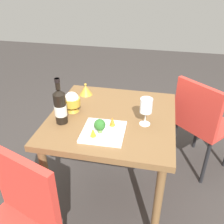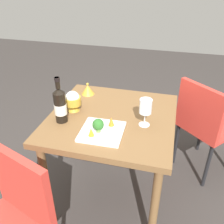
{
  "view_description": "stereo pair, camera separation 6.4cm",
  "coord_description": "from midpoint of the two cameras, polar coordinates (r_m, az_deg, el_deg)",
  "views": [
    {
      "loc": [
        1.36,
        0.29,
        1.6
      ],
      "look_at": [
        0.0,
        0.0,
        0.77
      ],
      "focal_mm": 39.55,
      "sensor_mm": 36.0,
      "label": 1
    },
    {
      "loc": [
        1.34,
        0.35,
        1.6
      ],
      "look_at": [
        0.0,
        0.0,
        0.77
      ],
      "focal_mm": 39.55,
      "sensor_mm": 36.0,
      "label": 2
    }
  ],
  "objects": [
    {
      "name": "serving_plate",
      "position": [
        1.47,
        -1.08,
        -4.54
      ],
      "size": [
        0.26,
        0.26,
        0.02
      ],
      "rotation": [
        0.0,
        0.0,
        0.03
      ],
      "color": "white",
      "rests_on": "dining_table"
    },
    {
      "name": "rice_bowl",
      "position": [
        1.68,
        -7.98,
        2.62
      ],
      "size": [
        0.11,
        0.11,
        0.14
      ],
      "color": "gold",
      "rests_on": "dining_table"
    },
    {
      "name": "chair_by_wall",
      "position": [
        1.41,
        -20.45,
        -20.99
      ],
      "size": [
        0.51,
        0.51,
        0.85
      ],
      "rotation": [
        0.0,
        0.0,
        4.38
      ],
      "color": "red",
      "rests_on": "ground_plane"
    },
    {
      "name": "chair_near_window",
      "position": [
        2.1,
        21.1,
        -1.95
      ],
      "size": [
        0.56,
        0.56,
        0.85
      ],
      "rotation": [
        0.0,
        0.0,
        0.84
      ],
      "color": "red",
      "rests_on": "ground_plane"
    },
    {
      "name": "carrot_garnish_right",
      "position": [
        1.41,
        -3.56,
        -4.63
      ],
      "size": [
        0.03,
        0.03,
        0.05
      ],
      "color": "orange",
      "rests_on": "serving_plate"
    },
    {
      "name": "ground_plane",
      "position": [
        2.12,
        0.91,
        -18.1
      ],
      "size": [
        8.0,
        8.0,
        0.0
      ],
      "primitive_type": "plane",
      "color": "#383330"
    },
    {
      "name": "broccoli_floret",
      "position": [
        1.43,
        -1.94,
        -2.98
      ],
      "size": [
        0.07,
        0.07,
        0.09
      ],
      "color": "#729E4C",
      "rests_on": "serving_plate"
    },
    {
      "name": "wine_bottle",
      "position": [
        1.55,
        -10.75,
        1.58
      ],
      "size": [
        0.08,
        0.08,
        0.3
      ],
      "color": "black",
      "rests_on": "dining_table"
    },
    {
      "name": "carrot_garnish_left",
      "position": [
        1.49,
        1.06,
        -2.21
      ],
      "size": [
        0.04,
        0.04,
        0.06
      ],
      "color": "orange",
      "rests_on": "serving_plate"
    },
    {
      "name": "wine_glass",
      "position": [
        1.49,
        8.99,
        1.14
      ],
      "size": [
        0.08,
        0.08,
        0.18
      ],
      "color": "white",
      "rests_on": "dining_table"
    },
    {
      "name": "dining_table",
      "position": [
        1.68,
        1.09,
        -3.68
      ],
      "size": [
        0.82,
        0.82,
        0.74
      ],
      "color": "brown",
      "rests_on": "ground_plane"
    },
    {
      "name": "rice_bowl_lid",
      "position": [
        1.9,
        -4.67,
        5.21
      ],
      "size": [
        0.1,
        0.1,
        0.09
      ],
      "color": "gold",
      "rests_on": "dining_table"
    }
  ]
}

